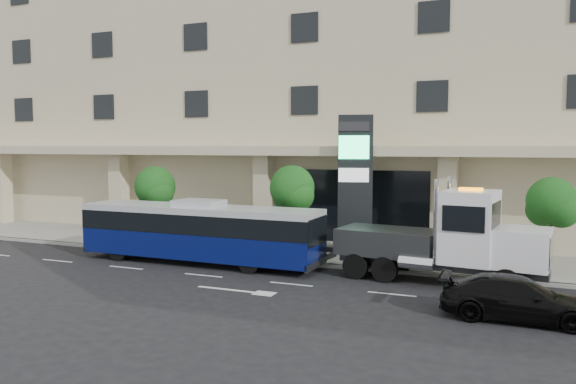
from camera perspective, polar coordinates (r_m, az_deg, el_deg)
name	(u,v)px	position (r m, az deg, el deg)	size (l,w,h in m)	color
ground	(305,276)	(23.83, 1.69, -8.54)	(120.00, 120.00, 0.00)	black
sidewalk	(339,253)	(28.45, 5.23, -6.22)	(120.00, 6.00, 0.15)	gray
curb	(320,265)	(25.65, 3.26, -7.42)	(120.00, 0.30, 0.15)	gray
convention_center	(387,77)	(38.30, 9.98, 11.39)	(60.00, 17.60, 20.00)	#C6BB94
tree_left	(155,189)	(31.21, -13.32, 0.26)	(2.27, 2.20, 4.22)	#422B19
tree_mid	(292,191)	(27.35, 0.46, 0.09)	(2.28, 2.20, 4.38)	#422B19
tree_right	(552,205)	(25.48, 25.26, -1.20)	(2.10, 2.00, 4.04)	#422B19
city_bus	(199,231)	(26.46, -9.00, -3.94)	(11.74, 2.62, 2.97)	black
tow_truck	(448,240)	(23.08, 15.96, -4.75)	(9.33, 3.24, 4.22)	#2D3033
black_sedan	(518,299)	(19.26, 22.31, -9.98)	(1.92, 4.72, 1.37)	black
signage_pylon	(355,183)	(28.14, 6.84, 0.92)	(1.80, 1.03, 6.84)	black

